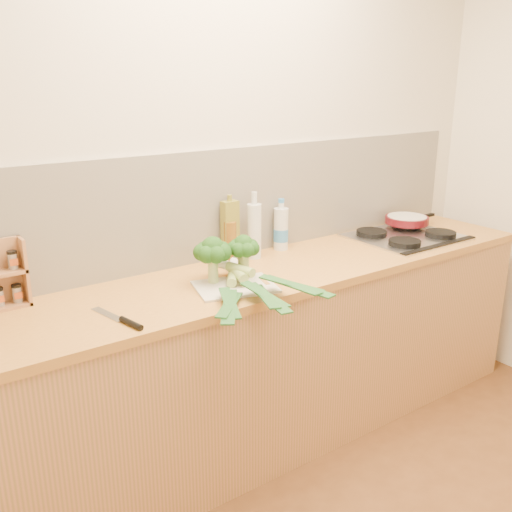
# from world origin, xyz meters

# --- Properties ---
(room_shell) EXTENTS (3.50, 3.50, 3.50)m
(room_shell) POSITION_xyz_m (0.00, 1.49, 1.17)
(room_shell) COLOR beige
(room_shell) RESTS_ON ground
(counter) EXTENTS (3.20, 0.62, 0.90)m
(counter) POSITION_xyz_m (0.00, 1.20, 0.45)
(counter) COLOR #BA7A4D
(counter) RESTS_ON ground
(gas_hob) EXTENTS (0.58, 0.50, 0.04)m
(gas_hob) POSITION_xyz_m (1.02, 1.20, 0.91)
(gas_hob) COLOR silver
(gas_hob) RESTS_ON counter
(chopping_board) EXTENTS (0.39, 0.33, 0.01)m
(chopping_board) POSITION_xyz_m (-0.20, 1.09, 0.91)
(chopping_board) COLOR beige
(chopping_board) RESTS_ON counter
(broccoli_left) EXTENTS (0.16, 0.17, 0.21)m
(broccoli_left) POSITION_xyz_m (-0.25, 1.18, 1.05)
(broccoli_left) COLOR #9FB76B
(broccoli_left) RESTS_ON chopping_board
(broccoli_right) EXTENTS (0.14, 0.14, 0.20)m
(broccoli_right) POSITION_xyz_m (-0.12, 1.15, 1.05)
(broccoli_right) COLOR #9FB76B
(broccoli_right) RESTS_ON chopping_board
(leek_front) EXTENTS (0.45, 0.62, 0.04)m
(leek_front) POSITION_xyz_m (-0.22, 1.09, 0.93)
(leek_front) COLOR white
(leek_front) RESTS_ON chopping_board
(leek_mid) EXTENTS (0.18, 0.63, 0.04)m
(leek_mid) POSITION_xyz_m (-0.19, 1.02, 0.95)
(leek_mid) COLOR white
(leek_mid) RESTS_ON chopping_board
(leek_back) EXTENTS (0.20, 0.66, 0.04)m
(leek_back) POSITION_xyz_m (-0.14, 1.04, 0.97)
(leek_back) COLOR white
(leek_back) RESTS_ON chopping_board
(chefs_knife) EXTENTS (0.09, 0.30, 0.02)m
(chefs_knife) POSITION_xyz_m (-0.73, 1.02, 0.91)
(chefs_knife) COLOR silver
(chefs_knife) RESTS_ON counter
(skillet) EXTENTS (0.37, 0.25, 0.04)m
(skillet) POSITION_xyz_m (1.16, 1.32, 0.96)
(skillet) COLOR #540E14
(skillet) RESTS_ON gas_hob
(oil_tin) EXTENTS (0.08, 0.05, 0.33)m
(oil_tin) POSITION_xyz_m (-0.00, 1.44, 1.05)
(oil_tin) COLOR olive
(oil_tin) RESTS_ON counter
(glass_bottle) EXTENTS (0.07, 0.07, 0.33)m
(glass_bottle) POSITION_xyz_m (0.11, 1.39, 1.04)
(glass_bottle) COLOR silver
(glass_bottle) RESTS_ON counter
(amber_bottle) EXTENTS (0.06, 0.06, 0.25)m
(amber_bottle) POSITION_xyz_m (-0.01, 1.42, 1.00)
(amber_bottle) COLOR brown
(amber_bottle) RESTS_ON counter
(water_bottle) EXTENTS (0.08, 0.08, 0.25)m
(water_bottle) POSITION_xyz_m (0.31, 1.43, 1.00)
(water_bottle) COLOR silver
(water_bottle) RESTS_ON counter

